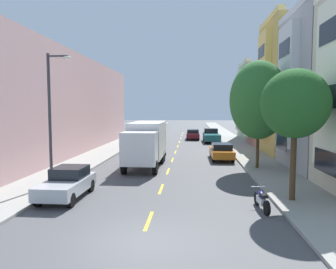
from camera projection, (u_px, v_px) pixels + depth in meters
ground_plane at (179, 143)px, 40.46m from camera, size 160.00×160.00×0.00m
sidewalk_left at (120, 144)px, 39.01m from camera, size 3.20×120.00×0.14m
sidewalk_right at (238, 145)px, 37.93m from camera, size 3.20×120.00×0.14m
lane_centerline_dashes at (177, 149)px, 35.00m from camera, size 0.14×47.20×0.01m
townhouse_fourth_terracotta at (297, 107)px, 37.73m from camera, size 11.47×7.48×9.53m
townhouse_fifth_sage at (288, 102)px, 45.22m from camera, size 13.77×7.48×11.01m
apartment_block_opposite at (34, 105)px, 31.17m from camera, size 10.00×36.00×9.50m
street_tree_nearest at (295, 104)px, 14.67m from camera, size 3.09×3.09×6.12m
street_tree_second at (259, 100)px, 22.73m from camera, size 4.09×4.09×7.68m
street_lamp at (52, 111)px, 17.44m from camera, size 1.35×0.28×7.26m
delivery_box_truck at (146, 142)px, 24.36m from camera, size 2.47×7.54×3.36m
parked_suv_champagne at (139, 138)px, 36.76m from camera, size 1.96×4.80×1.93m
parked_sedan_sky at (161, 128)px, 61.30m from camera, size 1.88×4.53×1.43m
parked_pickup_teal at (211, 136)px, 42.07m from camera, size 2.09×5.33×1.73m
parked_sedan_orange at (222, 151)px, 27.59m from camera, size 1.85×4.52×1.43m
parked_hatchback_silver at (67, 183)px, 15.79m from camera, size 1.78×4.02×1.50m
moving_burgundy_sedan at (193, 134)px, 45.72m from camera, size 1.80×4.50×1.43m
parked_motorcycle at (262, 201)px, 13.96m from camera, size 0.62×2.05×0.90m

